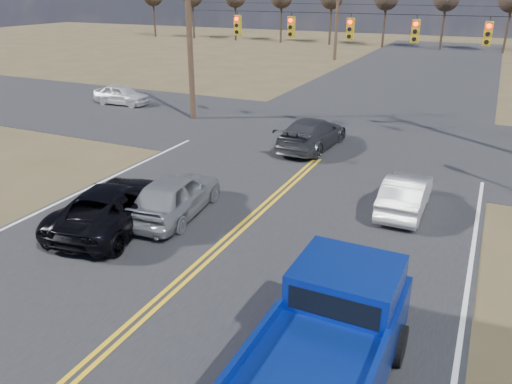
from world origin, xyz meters
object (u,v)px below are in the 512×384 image
at_px(pickup_truck, 323,356).
at_px(black_suv, 116,205).
at_px(dgrey_car_queue, 312,133).
at_px(cross_car_west, 122,95).
at_px(silver_suv, 175,195).
at_px(white_car_queue, 405,194).

relative_size(pickup_truck, black_suv, 1.15).
height_order(dgrey_car_queue, cross_car_west, dgrey_car_queue).
distance_m(silver_suv, cross_car_west, 18.17).
bearing_deg(dgrey_car_queue, cross_car_west, -11.07).
relative_size(white_car_queue, dgrey_car_queue, 0.78).
distance_m(silver_suv, black_suv, 1.94).
xyz_separation_m(white_car_queue, dgrey_car_queue, (-5.29, 5.50, 0.09)).
bearing_deg(white_car_queue, black_suv, 31.77).
relative_size(black_suv, white_car_queue, 1.33).
height_order(pickup_truck, silver_suv, pickup_truck).
distance_m(pickup_truck, dgrey_car_queue, 15.88).
height_order(silver_suv, black_suv, silver_suv).
bearing_deg(white_car_queue, pickup_truck, 90.62).
xyz_separation_m(pickup_truck, dgrey_car_queue, (-5.41, 14.92, -0.35)).
bearing_deg(dgrey_car_queue, pickup_truck, 113.51).
xyz_separation_m(black_suv, dgrey_car_queue, (2.89, 10.60, 0.01)).
bearing_deg(dgrey_car_queue, silver_suv, 83.64).
height_order(white_car_queue, cross_car_west, cross_car_west).
bearing_deg(cross_car_west, silver_suv, -136.20).
bearing_deg(white_car_queue, dgrey_car_queue, -46.30).
relative_size(silver_suv, dgrey_car_queue, 0.87).
xyz_separation_m(silver_suv, cross_car_west, (-12.79, 12.91, -0.10)).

